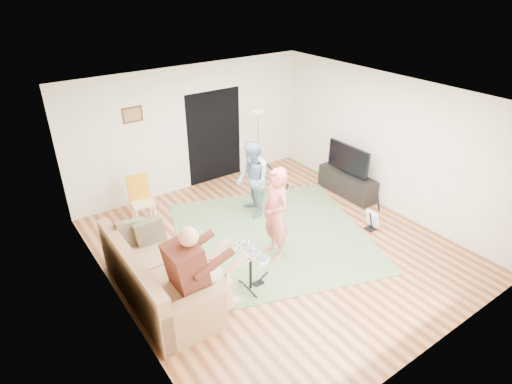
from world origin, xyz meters
The scene contains 19 objects.
floor centered at (0.00, 0.00, 0.00)m, with size 6.00×6.00×0.00m, color brown.
walls centered at (0.00, 0.00, 1.35)m, with size 5.50×6.00×2.70m, color silver, non-canonical shape.
ceiling centered at (0.00, 0.00, 2.70)m, with size 6.00×6.00×0.00m, color white.
window_blinds centered at (-2.74, 0.20, 1.55)m, with size 2.05×2.05×0.00m, color olive.
doorway centered at (0.55, 2.99, 1.05)m, with size 2.10×2.10×0.00m, color black.
picture_frame centered at (-1.25, 2.99, 1.90)m, with size 0.42×0.03×0.32m, color #3F2314.
area_rug centered at (0.15, 0.30, 0.01)m, with size 3.41×3.37×0.02m, color #547044.
sofa centered at (-2.30, -0.01, 0.31)m, with size 0.95×2.31×0.93m.
drummer centered at (-1.86, -0.66, 0.58)m, with size 0.96×0.54×1.48m.
drum_kit centered at (-1.00, -0.66, 0.32)m, with size 0.40×0.71×0.73m.
singer centered at (-0.15, -0.18, 0.82)m, with size 0.60×0.39×1.64m, color #D55E5C.
microphone centered at (0.05, -0.18, 1.22)m, with size 0.06×0.06×0.24m, color black, non-canonical shape.
guitarist centered at (0.29, 1.14, 0.77)m, with size 0.75×0.59×1.55m, color #7191A6.
guitar_held centered at (0.49, 1.14, 1.05)m, with size 0.12×0.60×0.26m, color white, non-canonical shape.
guitar_spare centered at (1.86, -0.61, 0.23)m, with size 0.28×0.25×0.79m.
torchiere_lamp centered at (1.22, 2.24, 1.18)m, with size 0.31×0.31×1.71m.
dining_chair centered at (-1.59, 2.17, 0.34)m, with size 0.45×0.47×0.96m.
tv_cabinet centered at (2.50, 0.68, 0.25)m, with size 0.40×1.40×0.50m, color black.
television centered at (2.45, 0.68, 0.85)m, with size 0.06×1.09×0.60m, color black.
Camera 1 is at (-3.94, -4.94, 4.47)m, focal length 30.00 mm.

